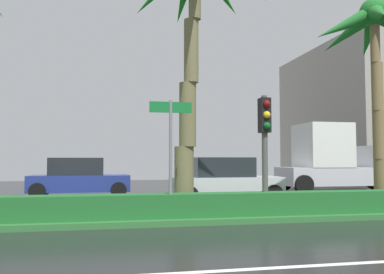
{
  "coord_description": "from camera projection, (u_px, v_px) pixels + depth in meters",
  "views": [
    {
      "loc": [
        -1.94,
        -3.8,
        1.6
      ],
      "look_at": [
        0.79,
        9.42,
        2.38
      ],
      "focal_mm": 38.14,
      "sensor_mm": 36.0,
      "label": 1
    }
  ],
  "objects": [
    {
      "name": "car_in_traffic_third",
      "position": [
        224.0,
        180.0,
        16.1
      ],
      "size": [
        4.3,
        2.02,
        1.72
      ],
      "color": "silver",
      "rests_on": "ground_plane"
    },
    {
      "name": "street_name_sign",
      "position": [
        171.0,
        142.0,
        10.44
      ],
      "size": [
        1.1,
        0.08,
        3.0
      ],
      "color": "slate",
      "rests_on": "median_strip"
    },
    {
      "name": "median_strip",
      "position": [
        175.0,
        213.0,
        11.84
      ],
      "size": [
        85.5,
        4.0,
        0.15
      ],
      "primitive_type": "cube",
      "color": "#2D6B33",
      "rests_on": "ground_plane"
    },
    {
      "name": "palm_tree_centre",
      "position": [
        375.0,
        40.0,
        12.76
      ],
      "size": [
        4.0,
        3.93,
        6.56
      ],
      "color": "brown",
      "rests_on": "median_strip"
    },
    {
      "name": "median_hedge",
      "position": [
        184.0,
        205.0,
        10.49
      ],
      "size": [
        76.5,
        0.7,
        0.6
      ],
      "color": "#1E6028",
      "rests_on": "median_strip"
    },
    {
      "name": "ground_plane",
      "position": [
        170.0,
        213.0,
        12.81
      ],
      "size": [
        90.0,
        42.0,
        0.1
      ],
      "primitive_type": "cube",
      "color": "black"
    },
    {
      "name": "car_in_traffic_second",
      "position": [
        79.0,
        178.0,
        17.97
      ],
      "size": [
        4.3,
        2.02,
        1.72
      ],
      "color": "navy",
      "rests_on": "ground_plane"
    },
    {
      "name": "box_truck_lead",
      "position": [
        340.0,
        162.0,
        20.91
      ],
      "size": [
        6.4,
        2.64,
        3.46
      ],
      "color": "silver",
      "rests_on": "ground_plane"
    },
    {
      "name": "traffic_signal_median_right",
      "position": [
        265.0,
        132.0,
        11.21
      ],
      "size": [
        0.28,
        0.43,
        3.25
      ],
      "color": "#4C4C47",
      "rests_on": "median_strip"
    },
    {
      "name": "near_lane_divider_stripe",
      "position": [
        241.0,
        270.0,
        5.97
      ],
      "size": [
        81.0,
        0.14,
        0.01
      ],
      "primitive_type": "cube",
      "color": "white",
      "rests_on": "ground_plane"
    }
  ]
}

